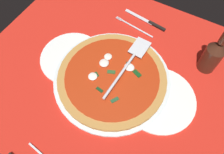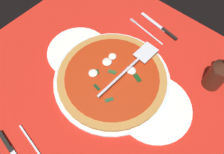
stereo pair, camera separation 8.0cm
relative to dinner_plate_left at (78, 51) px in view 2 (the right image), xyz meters
The scene contains 10 objects.
ground_plane 18.32cm from the dinner_plate_left, 17.45° to the right, with size 101.64×101.64×0.80cm, color red.
checker_pattern 18.30cm from the dinner_plate_left, 17.45° to the right, with size 101.64×101.64×0.10cm.
pizza_pan 18.50cm from the dinner_plate_left, ahead, with size 42.89×42.89×1.26cm, color silver.
dinner_plate_left is the anchor object (origin of this frame).
dinner_plate_right 36.85cm from the dinner_plate_left, ahead, with size 25.79×25.79×1.00cm, color white.
pizza 18.52cm from the dinner_plate_left, ahead, with size 39.82×39.82×2.89cm.
pizza_server 22.69cm from the dinner_plate_left, 15.83° to the left, with size 6.25×29.83×1.00cm.
place_setting_near 40.69cm from the dinner_plate_left, 69.57° to the right, with size 21.88×15.88×1.40cm.
place_setting_far 33.24cm from the dinner_plate_left, 60.74° to the left, with size 22.01×16.12×1.40cm.
beer_bottle 52.16cm from the dinner_plate_left, 24.92° to the left, with size 6.64×6.64×21.12cm.
Camera 2 is at (27.04, -25.13, 72.19)cm, focal length 35.52 mm.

